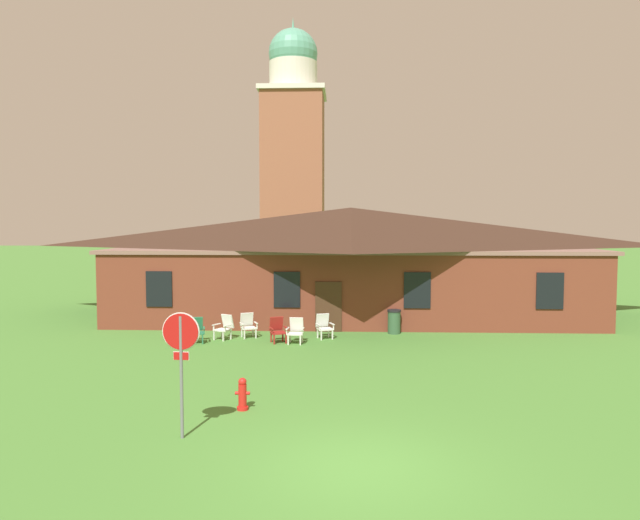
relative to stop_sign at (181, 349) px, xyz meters
name	(u,v)px	position (x,y,z in m)	size (l,w,h in m)	color
ground_plane	(361,468)	(3.73, -1.35, -1.90)	(200.00, 200.00, 0.00)	#477F33
brick_building	(351,260)	(3.73, 17.09, 0.79)	(22.42, 10.40, 5.28)	brown
dome_tower	(293,160)	(-0.67, 34.92, 7.63)	(5.18, 5.18, 20.71)	#93563D
stop_sign	(181,349)	(0.00, 0.00, 0.00)	(0.80, 0.10, 2.68)	slate
lawn_chair_by_porch	(196,330)	(-2.19, 9.67, -1.40)	(0.74, 0.79, 0.96)	#28704C
lawn_chair_near_door	(225,326)	(-1.24, 10.36, -1.40)	(0.82, 0.86, 0.96)	silver
lawn_chair_left_end	(248,325)	(-0.40, 10.80, -1.40)	(0.79, 0.84, 0.96)	silver
lawn_chair_middle	(278,329)	(0.89, 9.87, -1.40)	(0.78, 0.83, 0.96)	maroon
lawn_chair_right_end	(296,330)	(1.60, 9.73, -1.40)	(0.68, 0.71, 0.96)	silver
lawn_chair_far_side	(324,326)	(2.62, 10.72, -1.40)	(0.78, 0.82, 0.96)	white
fire_hydrant	(243,395)	(0.95, 1.90, -1.53)	(0.36, 0.28, 0.79)	red
trash_bin	(394,322)	(5.47, 11.79, -1.41)	(0.56, 0.56, 0.98)	#335638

